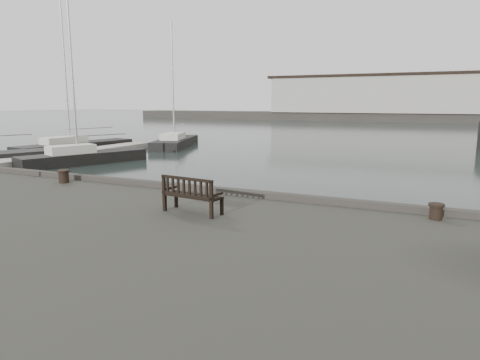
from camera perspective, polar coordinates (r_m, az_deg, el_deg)
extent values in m
plane|color=black|center=(13.90, -3.55, -7.84)|extent=(400.00, 400.00, 0.00)
cube|color=#A3A197|center=(34.28, -25.66, 2.46)|extent=(2.00, 24.00, 0.50)
cube|color=#383530|center=(103.86, 21.46, 7.77)|extent=(140.00, 8.00, 2.00)
cube|color=#A3A197|center=(104.61, 17.20, 10.78)|extent=(46.00, 9.00, 8.00)
cube|color=black|center=(104.77, 17.33, 13.13)|extent=(48.00, 9.50, 0.60)
cube|color=black|center=(10.88, -6.33, -2.12)|extent=(1.65, 0.74, 0.04)
cube|color=black|center=(10.65, -7.13, -1.09)|extent=(1.59, 0.25, 0.48)
cube|color=black|center=(10.93, -6.31, -3.24)|extent=(1.54, 0.65, 0.44)
cylinder|color=black|center=(16.12, -22.45, 0.45)|extent=(0.53, 0.53, 0.45)
cylinder|color=black|center=(11.28, 24.67, -3.84)|extent=(0.42, 0.42, 0.39)
cube|color=black|center=(41.02, -21.00, 3.71)|extent=(4.26, 11.17, 1.40)
cube|color=beige|center=(40.93, -21.09, 5.10)|extent=(2.22, 4.04, 0.60)
cylinder|color=#B2B5B7|center=(40.91, -21.66, 13.71)|extent=(0.16, 0.16, 12.91)
cube|color=black|center=(32.55, -20.04, 2.22)|extent=(5.19, 9.10, 1.40)
cube|color=beige|center=(32.44, -20.15, 3.97)|extent=(2.44, 3.42, 0.60)
cylinder|color=#B2B5B7|center=(32.33, -20.72, 12.91)|extent=(0.16, 0.16, 10.71)
cube|color=black|center=(43.23, -8.57, 4.59)|extent=(5.82, 10.22, 1.40)
cube|color=beige|center=(43.15, -8.60, 5.91)|extent=(2.81, 3.85, 0.60)
cylinder|color=#B2B5B7|center=(43.07, -8.79, 12.82)|extent=(0.16, 0.16, 11.01)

